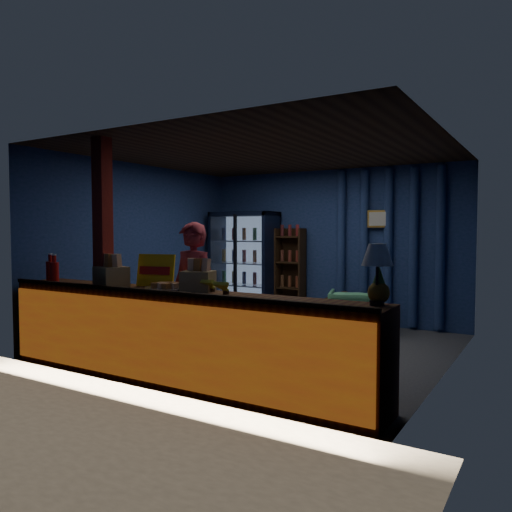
{
  "coord_description": "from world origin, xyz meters",
  "views": [
    {
      "loc": [
        3.3,
        -5.81,
        1.57
      ],
      "look_at": [
        -0.07,
        -0.2,
        1.23
      ],
      "focal_mm": 35.0,
      "sensor_mm": 36.0,
      "label": 1
    }
  ],
  "objects_px": {
    "shopkeeper": "(193,294)",
    "pastry_tray": "(167,287)",
    "green_chair": "(353,311)",
    "table_lamp": "(377,257)"
  },
  "relations": [
    {
      "from": "table_lamp",
      "to": "pastry_tray",
      "type": "bearing_deg",
      "value": -178.44
    },
    {
      "from": "shopkeeper",
      "to": "table_lamp",
      "type": "height_order",
      "value": "shopkeeper"
    },
    {
      "from": "shopkeeper",
      "to": "pastry_tray",
      "type": "distance_m",
      "value": 0.6
    },
    {
      "from": "pastry_tray",
      "to": "shopkeeper",
      "type": "bearing_deg",
      "value": 101.0
    },
    {
      "from": "green_chair",
      "to": "pastry_tray",
      "type": "bearing_deg",
      "value": 58.28
    },
    {
      "from": "shopkeeper",
      "to": "pastry_tray",
      "type": "bearing_deg",
      "value": -73.94
    },
    {
      "from": "shopkeeper",
      "to": "table_lamp",
      "type": "bearing_deg",
      "value": -7.35
    },
    {
      "from": "green_chair",
      "to": "pastry_tray",
      "type": "distance_m",
      "value": 3.46
    },
    {
      "from": "green_chair",
      "to": "pastry_tray",
      "type": "relative_size",
      "value": 1.56
    },
    {
      "from": "table_lamp",
      "to": "shopkeeper",
      "type": "bearing_deg",
      "value": 167.59
    }
  ]
}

